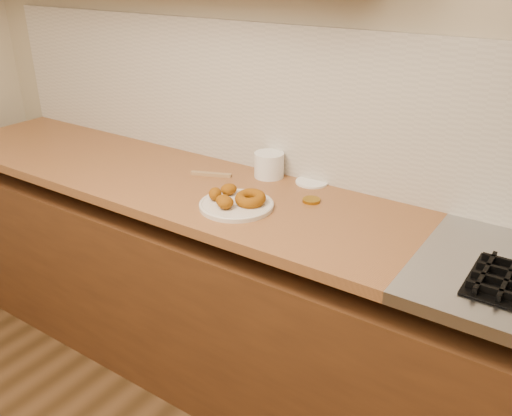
{
  "coord_description": "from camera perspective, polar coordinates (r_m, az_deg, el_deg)",
  "views": [
    {
      "loc": [
        0.91,
        0.16,
        1.73
      ],
      "look_at": [
        -0.06,
        1.58,
        0.93
      ],
      "focal_mm": 38.0,
      "sensor_mm": 36.0,
      "label": 1
    }
  ],
  "objects": [
    {
      "name": "tub_lid",
      "position": [
        2.2,
        5.9,
        2.74
      ],
      "size": [
        0.17,
        0.17,
        0.01
      ],
      "primitive_type": "cylinder",
      "rotation": [
        0.0,
        0.0,
        0.42
      ],
      "color": "white",
      "rests_on": "butcher_block"
    },
    {
      "name": "donut_plate",
      "position": [
        1.97,
        -2.08,
        0.3
      ],
      "size": [
        0.27,
        0.27,
        0.02
      ],
      "primitive_type": "cylinder",
      "color": "beige",
      "rests_on": "butcher_block"
    },
    {
      "name": "plastic_tub",
      "position": [
        2.24,
        1.38,
        4.57
      ],
      "size": [
        0.16,
        0.16,
        0.1
      ],
      "primitive_type": "cylinder",
      "rotation": [
        0.0,
        0.0,
        -0.36
      ],
      "color": "white",
      "rests_on": "butcher_block"
    },
    {
      "name": "fried_dough_chunks",
      "position": [
        1.97,
        -3.45,
        1.23
      ],
      "size": [
        0.14,
        0.18,
        0.05
      ],
      "color": "#844400",
      "rests_on": "donut_plate"
    },
    {
      "name": "base_cabinet",
      "position": [
        2.23,
        2.82,
        -12.11
      ],
      "size": [
        3.6,
        0.6,
        0.77
      ],
      "primitive_type": "cube",
      "color": "#542E16",
      "rests_on": "floor"
    },
    {
      "name": "brass_jar_lid",
      "position": [
        2.02,
        5.84,
        0.81
      ],
      "size": [
        0.08,
        0.08,
        0.01
      ],
      "primitive_type": "cylinder",
      "rotation": [
        0.0,
        0.0,
        -0.27
      ],
      "color": "#A17719",
      "rests_on": "butcher_block"
    },
    {
      "name": "butcher_block",
      "position": [
        2.34,
        -10.62,
        3.25
      ],
      "size": [
        2.3,
        0.62,
        0.04
      ],
      "primitive_type": "cube",
      "color": "#9C6033",
      "rests_on": "base_cabinet"
    },
    {
      "name": "wall_back",
      "position": [
        2.09,
        7.98,
        14.25
      ],
      "size": [
        4.0,
        0.02,
        2.7
      ],
      "primitive_type": "cube",
      "color": "tan",
      "rests_on": "ground"
    },
    {
      "name": "backsplash",
      "position": [
        2.11,
        7.58,
        10.2
      ],
      "size": [
        3.6,
        0.02,
        0.6
      ],
      "primitive_type": "cube",
      "color": "#BAB5A7",
      "rests_on": "wall_back"
    },
    {
      "name": "wooden_utensil",
      "position": [
        2.27,
        -4.75,
        3.56
      ],
      "size": [
        0.17,
        0.08,
        0.01
      ],
      "primitive_type": "cube",
      "rotation": [
        0.0,
        0.0,
        0.38
      ],
      "color": "#9A784D",
      "rests_on": "butcher_block"
    },
    {
      "name": "ring_donut",
      "position": [
        1.96,
        -0.61,
        1.03
      ],
      "size": [
        0.14,
        0.14,
        0.05
      ],
      "primitive_type": "torus",
      "rotation": [
        0.1,
        0.0,
        0.24
      ],
      "color": "#844400",
      "rests_on": "donut_plate"
    }
  ]
}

